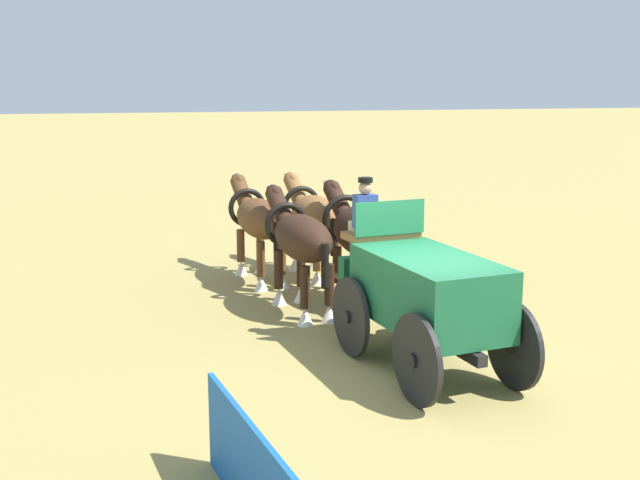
% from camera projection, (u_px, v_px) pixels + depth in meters
% --- Properties ---
extents(ground_plane, '(220.00, 220.00, 0.00)m').
position_uv_depth(ground_plane, '(426.00, 371.00, 11.85)').
color(ground_plane, '#9E8C4C').
extents(show_wagon, '(5.71, 1.99, 2.79)m').
position_uv_depth(show_wagon, '(423.00, 292.00, 11.74)').
color(show_wagon, '#195B38').
rests_on(show_wagon, ground).
extents(draft_horse_rear_near, '(3.12, 1.08, 2.26)m').
position_uv_depth(draft_horse_rear_near, '(300.00, 240.00, 14.69)').
color(draft_horse_rear_near, '#331E14').
rests_on(draft_horse_rear_near, ground).
extents(draft_horse_rear_off, '(3.22, 1.22, 2.29)m').
position_uv_depth(draft_horse_rear_off, '(363.00, 234.00, 15.14)').
color(draft_horse_rear_off, '#331E14').
rests_on(draft_horse_rear_off, ground).
extents(draft_horse_lead_near, '(3.15, 1.08, 2.21)m').
position_uv_depth(draft_horse_lead_near, '(258.00, 220.00, 17.06)').
color(draft_horse_lead_near, brown).
rests_on(draft_horse_lead_near, ground).
extents(draft_horse_lead_off, '(3.02, 1.11, 2.20)m').
position_uv_depth(draft_horse_lead_off, '(313.00, 217.00, 17.53)').
color(draft_horse_lead_off, brown).
rests_on(draft_horse_lead_off, ground).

